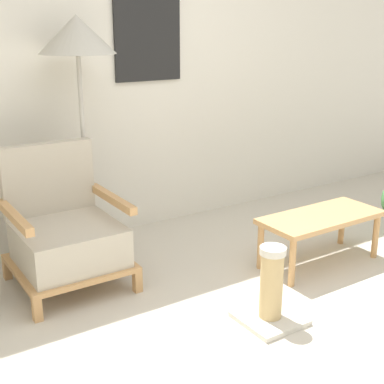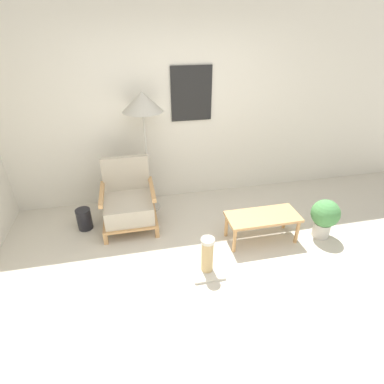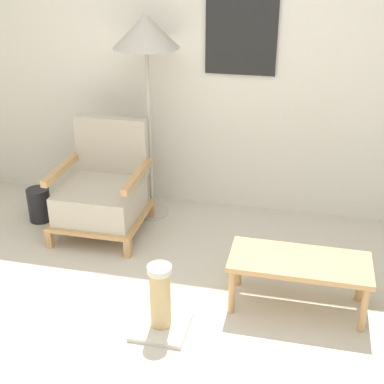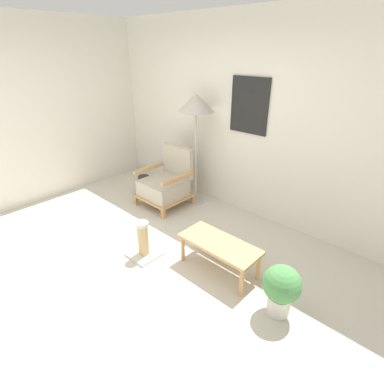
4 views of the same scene
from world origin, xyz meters
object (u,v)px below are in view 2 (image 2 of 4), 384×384
at_px(scratching_post, 207,259).
at_px(floor_lamp, 143,106).
at_px(vase, 84,219).
at_px(potted_plant, 325,216).
at_px(coffee_table, 263,219).
at_px(armchair, 129,203).

bearing_deg(scratching_post, floor_lamp, 108.73).
relative_size(floor_lamp, scratching_post, 3.69).
bearing_deg(scratching_post, vase, 141.14).
xyz_separation_m(vase, potted_plant, (2.97, -0.81, 0.16)).
relative_size(floor_lamp, coffee_table, 1.89).
xyz_separation_m(armchair, coffee_table, (1.59, -0.67, -0.03)).
xyz_separation_m(floor_lamp, coffee_table, (1.29, -1.03, -1.18)).
xyz_separation_m(coffee_table, vase, (-2.18, 0.71, -0.17)).
xyz_separation_m(floor_lamp, scratching_post, (0.49, -1.43, -1.32)).
xyz_separation_m(potted_plant, scratching_post, (-1.59, -0.31, -0.13)).
bearing_deg(coffee_table, vase, 162.09).
xyz_separation_m(coffee_table, potted_plant, (0.78, -0.10, -0.01)).
height_order(armchair, potted_plant, armchair).
bearing_deg(potted_plant, coffee_table, 172.66).
bearing_deg(floor_lamp, armchair, -130.04).
height_order(floor_lamp, potted_plant, floor_lamp).
xyz_separation_m(floor_lamp, potted_plant, (2.07, -1.13, -1.18)).
distance_m(coffee_table, vase, 2.30).
bearing_deg(armchair, vase, 176.73).
distance_m(potted_plant, scratching_post, 1.62).
bearing_deg(vase, armchair, -3.27).
relative_size(armchair, coffee_table, 0.99).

